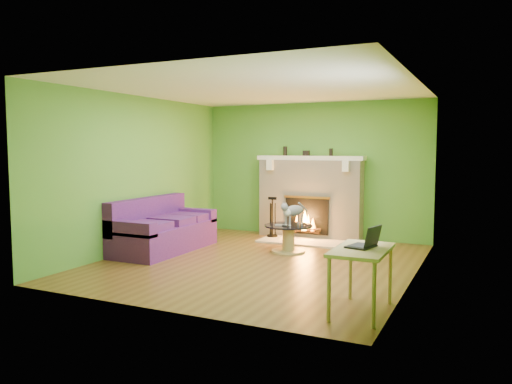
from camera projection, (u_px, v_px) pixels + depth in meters
floor at (259, 262)px, 7.57m from camera, size 5.00×5.00×0.00m
ceiling at (259, 89)px, 7.34m from camera, size 5.00×5.00×0.00m
wall_back at (313, 170)px, 9.71m from camera, size 5.00×0.00×5.00m
wall_front at (158, 189)px, 5.21m from camera, size 5.00×0.00×5.00m
wall_left at (139, 173)px, 8.42m from camera, size 0.00×5.00×5.00m
wall_right at (415, 181)px, 6.50m from camera, size 0.00×5.00×5.00m
window_frame at (404, 164)px, 5.67m from camera, size 0.00×1.20×1.20m
window_pane at (403, 164)px, 5.67m from camera, size 0.00×1.06×1.06m
fireplace at (310, 198)px, 9.59m from camera, size 2.10×0.46×1.58m
hearth at (300, 241)px, 9.19m from camera, size 1.50×0.75×0.03m
mantel at (310, 158)px, 9.50m from camera, size 2.10×0.28×0.08m
sofa at (162, 230)px, 8.42m from camera, size 0.90×1.98×0.89m
coffee_table at (288, 236)px, 8.30m from camera, size 0.80×0.80×0.45m
desk at (362, 256)px, 5.20m from camera, size 0.54×0.93×0.69m
cat at (294, 213)px, 8.27m from camera, size 0.42×0.67×0.39m
remote_silver at (280, 225)px, 8.21m from camera, size 0.17×0.06×0.02m
remote_black at (286, 226)px, 8.11m from camera, size 0.16×0.12×0.02m
laptop at (361, 236)px, 5.24m from camera, size 0.34×0.37×0.24m
fire_tools at (272, 217)px, 9.56m from camera, size 0.21×0.21×0.77m
mantel_vase_left at (285, 151)px, 9.74m from camera, size 0.08×0.08×0.18m
mantel_vase_right at (331, 152)px, 9.35m from camera, size 0.07×0.07×0.14m
mantel_box at (306, 153)px, 9.56m from camera, size 0.12×0.08×0.10m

